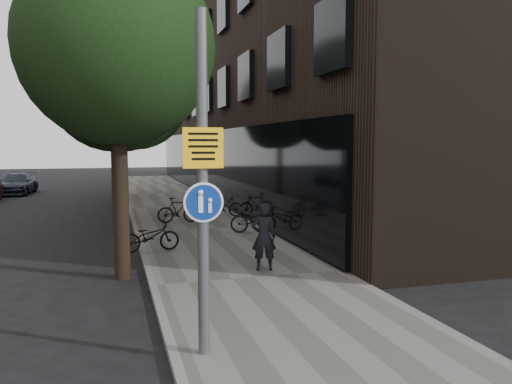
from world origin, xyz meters
name	(u,v)px	position (x,y,z in m)	size (l,w,h in m)	color
ground	(296,339)	(0.00, 0.00, 0.00)	(120.00, 120.00, 0.00)	black
sidewalk	(202,231)	(0.25, 10.00, 0.06)	(4.50, 60.00, 0.12)	#66625E
curb_edge	(137,234)	(-2.00, 10.00, 0.07)	(0.15, 60.00, 0.13)	slate
building_right_dark_brick	(299,47)	(8.50, 22.00, 9.00)	(12.00, 40.00, 18.00)	black
street_tree_near	(120,56)	(-2.53, 4.64, 5.11)	(4.40, 4.40, 7.50)	black
street_tree_mid	(116,93)	(-2.53, 13.14, 5.11)	(5.00, 5.00, 7.80)	black
street_tree_far	(114,108)	(-2.53, 22.14, 5.11)	(5.00, 5.00, 7.80)	black
signpost	(203,185)	(-1.58, -0.40, 2.56)	(0.56, 0.16, 4.84)	#595B5E
pedestrian	(264,237)	(0.64, 3.87, 0.93)	(0.59, 0.39, 1.62)	black
parked_bike_facade_near	(256,219)	(1.88, 8.71, 0.58)	(0.62, 1.77, 0.93)	black
parked_bike_facade_far	(224,206)	(1.64, 12.63, 0.59)	(0.44, 1.57, 0.94)	black
parked_bike_curb_near	(150,236)	(-1.80, 6.74, 0.55)	(0.57, 1.64, 0.86)	black
parked_bike_curb_far	(178,210)	(-0.36, 11.64, 0.60)	(0.45, 1.61, 0.97)	black
parked_car_far	(17,184)	(-8.41, 26.52, 0.64)	(1.81, 4.44, 1.29)	#1D2534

